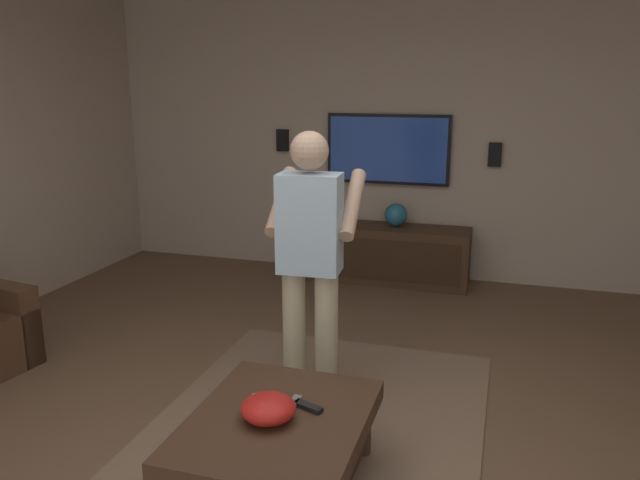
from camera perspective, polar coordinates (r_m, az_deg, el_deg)
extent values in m
plane|color=brown|center=(3.38, -0.05, -19.97)|extent=(8.09, 8.09, 0.00)
cube|color=#BCA893|center=(6.16, 9.42, 9.39)|extent=(0.10, 6.58, 2.78)
cube|color=#7A604C|center=(3.36, -2.51, -20.10)|extent=(3.20, 1.83, 0.01)
cube|color=#422B1C|center=(3.02, -3.90, -16.74)|extent=(1.00, 0.80, 0.10)
cylinder|color=#422B1C|center=(3.39, 4.11, -16.93)|extent=(0.07, 0.07, 0.30)
cylinder|color=#422B1C|center=(3.56, -6.36, -15.31)|extent=(0.07, 0.07, 0.30)
cube|color=#382417|center=(3.15, -3.82, -20.63)|extent=(0.88, 0.68, 0.03)
cube|color=#422B1C|center=(6.09, 5.57, -1.23)|extent=(0.44, 1.70, 0.55)
cube|color=#352216|center=(5.88, 5.13, -1.80)|extent=(0.01, 1.56, 0.39)
cube|color=black|center=(6.14, 6.25, 8.28)|extent=(0.05, 1.20, 0.68)
cube|color=blue|center=(6.11, 6.21, 8.26)|extent=(0.01, 1.14, 0.62)
cylinder|color=#C6B793|center=(3.78, 0.58, -8.93)|extent=(0.14, 0.14, 0.82)
cylinder|color=#C6B793|center=(3.83, -2.38, -8.66)|extent=(0.14, 0.14, 0.82)
cube|color=silver|center=(3.59, -0.95, 1.53)|extent=(0.24, 0.37, 0.58)
sphere|color=tan|center=(3.52, -0.98, 8.22)|extent=(0.22, 0.22, 0.22)
cylinder|color=tan|center=(3.70, 3.03, 3.33)|extent=(0.48, 0.12, 0.37)
cylinder|color=tan|center=(3.80, -3.54, 3.61)|extent=(0.48, 0.12, 0.37)
cube|color=white|center=(3.95, 0.37, 2.59)|extent=(0.04, 0.05, 0.16)
ellipsoid|color=red|center=(2.95, -4.77, -15.15)|extent=(0.26, 0.26, 0.12)
cube|color=white|center=(3.10, -5.43, -14.58)|extent=(0.14, 0.13, 0.02)
cube|color=black|center=(3.04, -1.09, -15.06)|extent=(0.09, 0.16, 0.02)
cube|color=slate|center=(3.07, -2.54, -14.83)|extent=(0.15, 0.05, 0.02)
sphere|color=teal|center=(6.02, 6.98, 2.31)|extent=(0.22, 0.22, 0.22)
cube|color=black|center=(6.05, 15.77, 7.56)|extent=(0.06, 0.12, 0.22)
cube|color=black|center=(6.44, -3.45, 9.13)|extent=(0.06, 0.12, 0.22)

